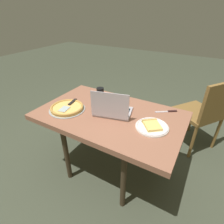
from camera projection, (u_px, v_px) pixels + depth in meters
ground_plane at (110, 168)px, 1.96m from camera, size 12.00×12.00×0.00m
dining_table at (110, 119)px, 1.63m from camera, size 1.30×0.80×0.70m
laptop at (112, 110)px, 1.55m from camera, size 0.37×0.31×0.25m
pizza_plate at (152, 126)px, 1.40m from camera, size 0.26×0.26×0.04m
pizza_tray at (67, 108)px, 1.65m from camera, size 0.33×0.33×0.04m
table_knife at (168, 111)px, 1.62m from camera, size 0.18×0.13×0.01m
drink_cup at (100, 93)px, 1.84m from camera, size 0.08×0.08×0.11m
chair_near at (203, 111)px, 2.00m from camera, size 0.60×0.60×0.89m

